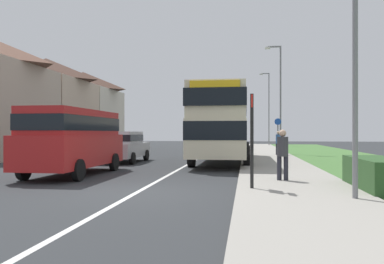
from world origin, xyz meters
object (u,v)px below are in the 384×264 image
at_px(double_decker_bus, 223,122).
at_px(street_lamp_mid, 279,93).
at_px(street_lamp_far, 268,105).
at_px(bus_stop_sign, 252,134).
at_px(street_lamp_near, 350,28).
at_px(parked_car_silver, 124,145).
at_px(parked_van_red, 74,137).
at_px(pedestrian_at_stop, 283,152).
at_px(pedestrian_walking_away, 278,142).
at_px(cycle_route_sign, 278,135).

relative_size(double_decker_bus, street_lamp_mid, 1.37).
xyz_separation_m(street_lamp_mid, street_lamp_far, (0.23, 18.03, 0.41)).
distance_m(bus_stop_sign, street_lamp_near, 3.44).
height_order(double_decker_bus, parked_car_silver, double_decker_bus).
height_order(parked_van_red, street_lamp_far, street_lamp_far).
relative_size(bus_stop_sign, street_lamp_mid, 0.34).
bearing_deg(parked_van_red, pedestrian_at_stop, -11.52).
relative_size(parked_van_red, street_lamp_near, 0.82).
bearing_deg(pedestrian_at_stop, parked_car_silver, 134.43).
bearing_deg(pedestrian_walking_away, street_lamp_near, -89.30).
distance_m(parked_van_red, pedestrian_walking_away, 14.84).
height_order(double_decker_bus, street_lamp_far, street_lamp_far).
bearing_deg(street_lamp_far, pedestrian_walking_away, -91.26).
distance_m(pedestrian_at_stop, cycle_route_sign, 14.36).
bearing_deg(street_lamp_mid, parked_car_silver, -136.95).
relative_size(street_lamp_near, street_lamp_far, 0.79).
bearing_deg(cycle_route_sign, street_lamp_mid, 82.39).
bearing_deg(parked_van_red, street_lamp_mid, 58.90).
bearing_deg(pedestrian_walking_away, bus_stop_sign, -97.08).
bearing_deg(street_lamp_near, street_lamp_mid, 89.97).
distance_m(parked_car_silver, street_lamp_near, 14.20).
distance_m(parked_van_red, street_lamp_mid, 16.99).
height_order(parked_van_red, street_lamp_near, street_lamp_near).
xyz_separation_m(bus_stop_sign, street_lamp_near, (2.14, -1.27, 2.38)).
relative_size(double_decker_bus, bus_stop_sign, 4.06).
distance_m(pedestrian_at_stop, bus_stop_sign, 2.15).
bearing_deg(parked_car_silver, cycle_route_sign, 37.87).
bearing_deg(double_decker_bus, street_lamp_mid, 64.74).
relative_size(pedestrian_at_stop, bus_stop_sign, 0.64).
bearing_deg(parked_car_silver, double_decker_bus, 7.38).
bearing_deg(parked_car_silver, street_lamp_far, 71.12).
relative_size(double_decker_bus, pedestrian_at_stop, 6.32).
xyz_separation_m(parked_van_red, parked_car_silver, (-0.09, 6.17, -0.53)).
bearing_deg(pedestrian_at_stop, parked_van_red, 168.48).
height_order(double_decker_bus, street_lamp_near, street_lamp_near).
xyz_separation_m(pedestrian_walking_away, bus_stop_sign, (-1.93, -15.56, 0.56)).
xyz_separation_m(pedestrian_at_stop, street_lamp_mid, (1.19, 15.84, 3.42)).
height_order(parked_car_silver, cycle_route_sign, cycle_route_sign).
relative_size(pedestrian_walking_away, street_lamp_far, 0.20).
bearing_deg(pedestrian_walking_away, pedestrian_at_stop, -94.08).
bearing_deg(pedestrian_at_stop, cycle_route_sign, 86.05).
height_order(parked_van_red, bus_stop_sign, bus_stop_sign).
relative_size(pedestrian_walking_away, bus_stop_sign, 0.64).
relative_size(cycle_route_sign, street_lamp_mid, 0.33).
xyz_separation_m(parked_van_red, cycle_route_sign, (8.44, 12.80, 0.00)).
bearing_deg(bus_stop_sign, street_lamp_far, 86.19).
xyz_separation_m(double_decker_bus, parked_van_red, (-5.11, -6.84, -0.72)).
relative_size(pedestrian_walking_away, street_lamp_mid, 0.22).
relative_size(bus_stop_sign, street_lamp_near, 0.39).
xyz_separation_m(parked_van_red, street_lamp_mid, (8.64, 14.32, 2.98)).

